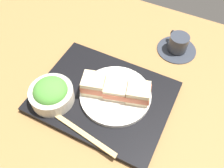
% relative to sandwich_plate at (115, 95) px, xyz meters
% --- Properties ---
extents(ground_plane, '(1.40, 1.00, 0.03)m').
position_rel_sandwich_plate_xyz_m(ground_plane, '(-0.02, 0.04, -0.04)').
color(ground_plane, olive).
extents(serving_tray, '(0.42, 0.33, 0.02)m').
position_rel_sandwich_plate_xyz_m(serving_tray, '(-0.04, -0.01, -0.02)').
color(serving_tray, black).
rests_on(serving_tray, ground_plane).
extents(sandwich_plate, '(0.23, 0.23, 0.01)m').
position_rel_sandwich_plate_xyz_m(sandwich_plate, '(0.00, 0.00, 0.00)').
color(sandwich_plate, white).
rests_on(sandwich_plate, serving_tray).
extents(sandwich_near, '(0.09, 0.08, 0.06)m').
position_rel_sandwich_plate_xyz_m(sandwich_near, '(-0.07, -0.02, 0.04)').
color(sandwich_near, beige).
rests_on(sandwich_near, sandwich_plate).
extents(sandwich_middle, '(0.08, 0.08, 0.05)m').
position_rel_sandwich_plate_xyz_m(sandwich_middle, '(-0.00, 0.00, 0.03)').
color(sandwich_middle, beige).
rests_on(sandwich_middle, sandwich_plate).
extents(sandwich_far, '(0.09, 0.08, 0.05)m').
position_rel_sandwich_plate_xyz_m(sandwich_far, '(0.07, 0.02, 0.03)').
color(sandwich_far, beige).
rests_on(sandwich_far, sandwich_plate).
extents(salad_bowl, '(0.14, 0.14, 0.08)m').
position_rel_sandwich_plate_xyz_m(salad_bowl, '(-0.17, -0.10, 0.03)').
color(salad_bowl, beige).
rests_on(salad_bowl, serving_tray).
extents(chopsticks_pair, '(0.22, 0.05, 0.01)m').
position_rel_sandwich_plate_xyz_m(chopsticks_pair, '(-0.02, -0.16, -0.00)').
color(chopsticks_pair, tan).
rests_on(chopsticks_pair, serving_tray).
extents(coffee_cup, '(0.15, 0.15, 0.07)m').
position_rel_sandwich_plate_xyz_m(coffee_cup, '(0.11, 0.31, -0.00)').
color(coffee_cup, '#333842').
rests_on(coffee_cup, ground_plane).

